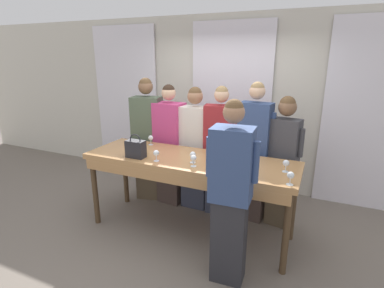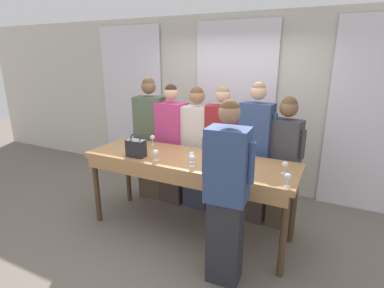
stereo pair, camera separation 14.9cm
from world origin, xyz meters
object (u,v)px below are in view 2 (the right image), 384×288
(guest_striped_shirt, at_px, (221,151))
(host_pouring, at_px, (226,195))
(guest_beige_cap, at_px, (284,161))
(wine_glass_center_mid, at_px, (226,151))
(handbag, at_px, (136,148))
(wine_glass_front_mid, at_px, (156,153))
(guest_olive_jacket, at_px, (151,139))
(wine_glass_front_left, at_px, (192,155))
(wine_glass_center_left, at_px, (192,159))
(wine_glass_back_left, at_px, (152,138))
(wine_glass_front_right, at_px, (288,177))
(wine_glass_center_right, at_px, (285,165))
(guest_navy_coat, at_px, (255,153))
(guest_cream_sweater, at_px, (197,148))
(guest_pink_top, at_px, (172,145))
(wine_bottle, at_px, (222,161))
(tasting_bar, at_px, (188,165))

(guest_striped_shirt, distance_m, host_pouring, 1.35)
(guest_beige_cap, bearing_deg, wine_glass_center_mid, -143.80)
(handbag, bearing_deg, wine_glass_front_mid, -3.07)
(guest_olive_jacket, relative_size, guest_beige_cap, 1.09)
(wine_glass_front_left, height_order, wine_glass_center_left, same)
(wine_glass_front_mid, relative_size, wine_glass_back_left, 1.00)
(guest_beige_cap, bearing_deg, wine_glass_back_left, -168.79)
(wine_glass_front_right, bearing_deg, wine_glass_front_left, 170.24)
(wine_glass_front_left, relative_size, wine_glass_center_right, 1.00)
(wine_glass_center_left, distance_m, guest_navy_coat, 1.00)
(wine_glass_center_mid, bearing_deg, wine_glass_front_mid, -148.19)
(handbag, bearing_deg, guest_cream_sweater, 65.24)
(wine_glass_front_right, distance_m, guest_navy_coat, 1.10)
(guest_pink_top, height_order, host_pouring, host_pouring)
(wine_bottle, bearing_deg, tasting_bar, 154.52)
(handbag, distance_m, wine_glass_center_mid, 1.08)
(wine_glass_back_left, bearing_deg, wine_glass_front_right, -17.67)
(wine_glass_front_mid, height_order, host_pouring, host_pouring)
(wine_glass_front_right, xyz_separation_m, guest_olive_jacket, (-2.16, 0.95, -0.13))
(wine_glass_center_right, bearing_deg, guest_beige_cap, 99.42)
(handbag, bearing_deg, guest_navy_coat, 35.10)
(wine_glass_front_mid, height_order, wine_glass_center_left, same)
(wine_bottle, xyz_separation_m, guest_olive_jacket, (-1.48, 0.89, -0.17))
(guest_striped_shirt, bearing_deg, wine_glass_center_mid, -63.29)
(guest_olive_jacket, height_order, guest_navy_coat, same)
(handbag, height_order, wine_glass_front_left, handbag)
(handbag, distance_m, guest_cream_sweater, 0.97)
(wine_glass_front_left, bearing_deg, guest_cream_sweater, 111.62)
(wine_bottle, relative_size, wine_glass_center_left, 2.57)
(handbag, height_order, wine_glass_back_left, handbag)
(wine_glass_back_left, relative_size, host_pouring, 0.07)
(tasting_bar, relative_size, wine_glass_front_right, 19.42)
(wine_glass_front_mid, distance_m, guest_olive_jacket, 1.11)
(wine_glass_front_mid, height_order, guest_beige_cap, guest_beige_cap)
(wine_glass_center_left, height_order, guest_pink_top, guest_pink_top)
(wine_glass_center_mid, height_order, wine_glass_back_left, same)
(guest_cream_sweater, height_order, guest_beige_cap, guest_cream_sweater)
(wine_glass_center_mid, bearing_deg, handbag, -157.05)
(wine_glass_front_right, bearing_deg, guest_striped_shirt, 137.02)
(guest_beige_cap, bearing_deg, guest_olive_jacket, 180.00)
(wine_glass_front_right, distance_m, guest_cream_sweater, 1.69)
(wine_glass_back_left, xyz_separation_m, host_pouring, (1.41, -0.91, -0.16))
(wine_glass_front_right, relative_size, guest_navy_coat, 0.07)
(wine_glass_front_mid, relative_size, wine_glass_front_right, 1.00)
(wine_glass_front_left, relative_size, guest_beige_cap, 0.08)
(handbag, xyz_separation_m, guest_striped_shirt, (0.77, 0.87, -0.18))
(guest_cream_sweater, bearing_deg, wine_glass_front_right, -34.25)
(wine_glass_center_left, bearing_deg, wine_glass_center_mid, 60.28)
(wine_glass_front_left, distance_m, wine_glass_front_mid, 0.43)
(wine_glass_back_left, distance_m, guest_navy_coat, 1.39)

